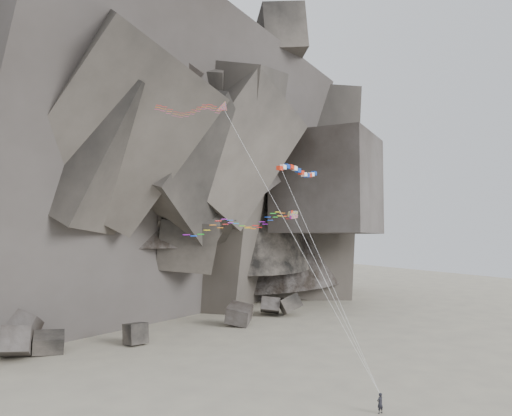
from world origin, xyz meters
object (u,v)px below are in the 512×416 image
parafoil_kite (239,223)px  delta_kite (188,110)px  kite_flyer (380,402)px  pennant_kite (310,249)px  banner_kite (299,172)px

parafoil_kite → delta_kite: bearing=132.6°
kite_flyer → parafoil_kite: size_ratio=0.13×
delta_kite → pennant_kite: size_ratio=1.69×
banner_kite → pennant_kite: (-2.48, -5.00, -8.99)m
delta_kite → parafoil_kite: bearing=-57.5°
delta_kite → banner_kite: 15.42m
kite_flyer → pennant_kite: (-1.99, 8.10, 14.39)m
kite_flyer → parafoil_kite: 22.53m
banner_kite → pennant_kite: size_ratio=1.31×
kite_flyer → pennant_kite: pennant_kite is taller
delta_kite → banner_kite: delta_kite is taller
parafoil_kite → banner_kite: bearing=-4.1°
delta_kite → pennant_kite: bearing=-52.6°
delta_kite → banner_kite: bearing=-29.5°
banner_kite → pennant_kite: banner_kite is taller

